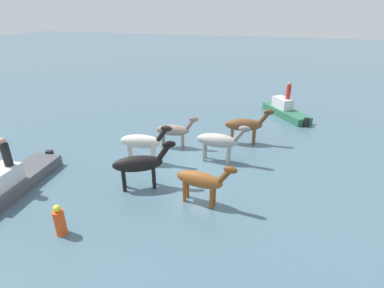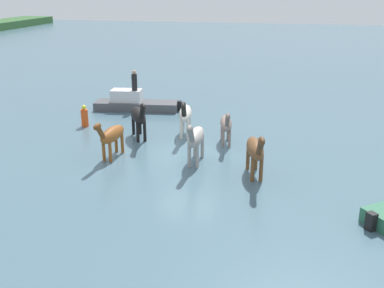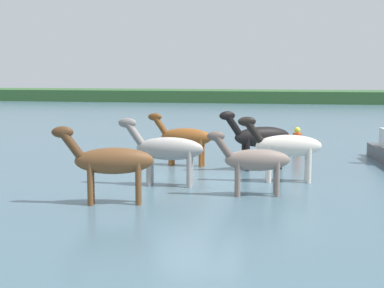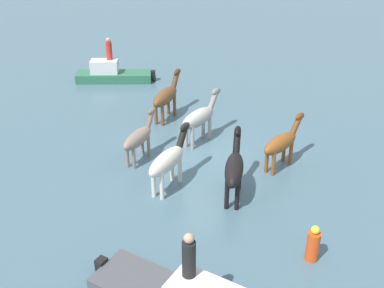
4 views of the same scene
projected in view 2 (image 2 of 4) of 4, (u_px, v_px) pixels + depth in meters
ground_plane at (187, 154)px, 19.77m from camera, size 141.06×141.06×0.00m
horse_pinto_flank at (185, 114)px, 21.81m from camera, size 2.57×0.88×1.98m
horse_lead at (196, 138)px, 18.43m from camera, size 2.54×0.60×1.98m
horse_dun_straggler at (255, 149)px, 17.12m from camera, size 2.57×1.03×1.99m
horse_chestnut_trailing at (139, 116)px, 21.38m from camera, size 2.47×1.60×2.02m
horse_gray_outer at (226, 124)px, 20.71m from camera, size 2.27×0.85×1.76m
horse_rear_stallion at (111, 135)px, 19.01m from camera, size 2.39×0.75×1.84m
boat_skiff_near at (135, 104)px, 26.58m from camera, size 1.88×5.15×1.35m
person_spotter_bow at (134, 81)px, 25.94m from camera, size 0.32×0.32×1.19m
buoy_channel_marker at (85, 117)px, 23.42m from camera, size 0.36×0.36×1.14m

